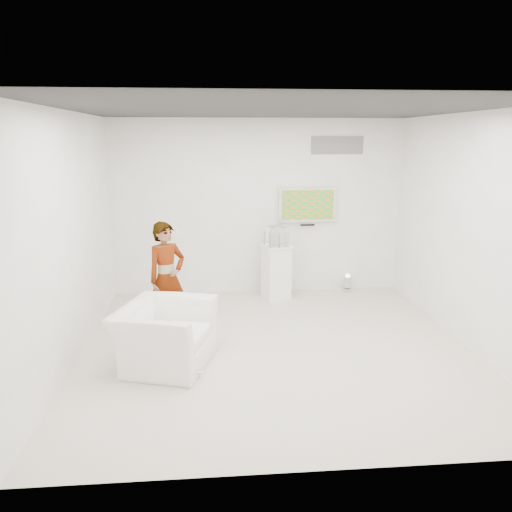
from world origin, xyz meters
name	(u,v)px	position (x,y,z in m)	size (l,w,h in m)	color
room	(276,235)	(0.00, 0.00, 1.50)	(5.01, 5.01, 3.00)	beige
tv	(307,205)	(0.85, 2.45, 1.55)	(1.00, 0.08, 0.60)	silver
logo_decal	(337,145)	(1.35, 2.49, 2.55)	(0.90, 0.02, 0.30)	slate
person	(167,278)	(-1.43, 0.70, 0.79)	(0.57, 0.38, 1.57)	white
armchair	(165,335)	(-1.38, -0.36, 0.37)	(1.14, 1.00, 0.74)	white
pedestal	(276,272)	(0.27, 2.08, 0.46)	(0.44, 0.44, 0.91)	white
floor_uplight	(347,283)	(1.59, 2.34, 0.15)	(0.19, 0.19, 0.30)	silver
vitrine	(276,236)	(0.27, 2.08, 1.08)	(0.32, 0.32, 0.32)	white
console	(276,239)	(0.27, 2.08, 1.03)	(0.05, 0.16, 0.22)	white
wii_remote	(175,230)	(-1.32, 0.97, 1.41)	(0.04, 0.14, 0.04)	white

